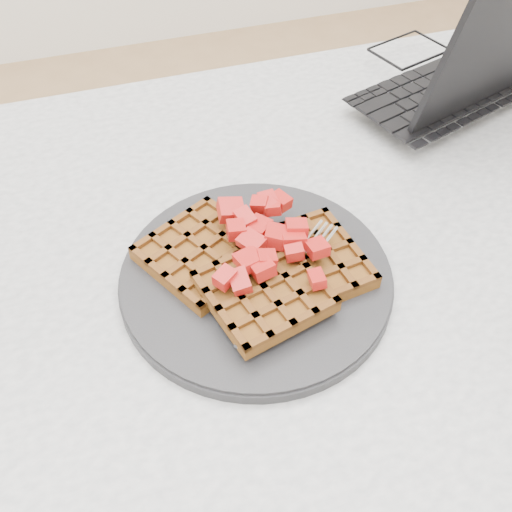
% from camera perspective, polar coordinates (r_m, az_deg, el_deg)
% --- Properties ---
extents(ground, '(4.00, 4.00, 0.00)m').
position_cam_1_polar(ground, '(1.29, 3.86, -22.32)').
color(ground, tan).
rests_on(ground, ground).
extents(table, '(1.20, 0.80, 0.75)m').
position_cam_1_polar(table, '(0.73, 6.36, -4.91)').
color(table, '#BCBCBA').
rests_on(table, ground).
extents(plate, '(0.28, 0.28, 0.02)m').
position_cam_1_polar(plate, '(0.59, -0.00, -2.08)').
color(plate, black).
rests_on(plate, table).
extents(waffles, '(0.23, 0.21, 0.03)m').
position_cam_1_polar(waffles, '(0.57, 0.13, -1.12)').
color(waffles, brown).
rests_on(waffles, plate).
extents(strawberry_pile, '(0.15, 0.15, 0.02)m').
position_cam_1_polar(strawberry_pile, '(0.56, -0.00, 0.97)').
color(strawberry_pile, '#930708').
rests_on(strawberry_pile, waffles).
extents(fork, '(0.15, 0.13, 0.02)m').
position_cam_1_polar(fork, '(0.57, 3.86, -2.59)').
color(fork, silver).
rests_on(fork, plate).
extents(laptop, '(0.40, 0.34, 0.24)m').
position_cam_1_polar(laptop, '(0.91, 19.17, 17.53)').
color(laptop, black).
rests_on(laptop, table).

